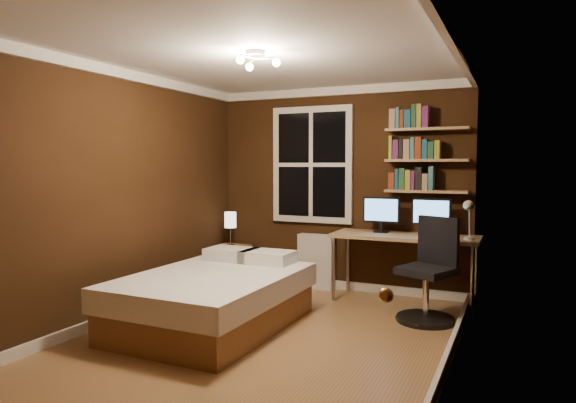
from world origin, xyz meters
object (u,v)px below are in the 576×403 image
at_px(bedside_lamp, 230,229).
at_px(desk, 405,240).
at_px(monitor_right, 431,217).
at_px(nightstand, 231,265).
at_px(desk_lamp, 469,219).
at_px(radiator, 316,261).
at_px(monitor_left, 381,215).
at_px(bed, 214,298).
at_px(office_chair, 429,281).

xyz_separation_m(bedside_lamp, desk, (2.22, 0.08, -0.02)).
bearing_deg(desk, monitor_right, 16.58).
xyz_separation_m(nightstand, desk_lamp, (2.91, -0.07, 0.73)).
relative_size(radiator, monitor_left, 1.59).
distance_m(radiator, monitor_right, 1.55).
bearing_deg(desk_lamp, desk, 167.23).
distance_m(bed, desk_lamp, 2.72).
distance_m(bedside_lamp, radiator, 1.18).
distance_m(desk_lamp, office_chair, 0.80).
bearing_deg(office_chair, monitor_left, 157.62).
distance_m(bed, office_chair, 2.12).
distance_m(monitor_left, desk_lamp, 1.01).
height_order(monitor_right, desk_lamp, desk_lamp).
xyz_separation_m(monitor_right, office_chair, (0.10, -0.67, -0.58)).
relative_size(bedside_lamp, desk, 0.27).
bearing_deg(desk, bed, -131.98).
height_order(bed, office_chair, office_chair).
bearing_deg(bedside_lamp, monitor_left, 4.86).
height_order(bed, nightstand, bed).
xyz_separation_m(nightstand, radiator, (1.08, 0.29, 0.09)).
height_order(nightstand, monitor_right, monitor_right).
bearing_deg(desk_lamp, office_chair, -126.35).
distance_m(bedside_lamp, monitor_right, 2.50).
height_order(bed, bedside_lamp, bedside_lamp).
bearing_deg(nightstand, desk_lamp, -0.53).
relative_size(radiator, office_chair, 0.66).
height_order(radiator, monitor_right, monitor_right).
relative_size(monitor_left, office_chair, 0.42).
height_order(bedside_lamp, monitor_right, monitor_right).
bearing_deg(office_chair, radiator, 175.50).
bearing_deg(radiator, desk, -10.11).
relative_size(radiator, desk_lamp, 1.55).
bearing_deg(monitor_right, monitor_left, 180.00).
relative_size(nightstand, office_chair, 0.50).
relative_size(bed, desk_lamp, 4.34).
bearing_deg(bed, office_chair, 30.31).
height_order(bedside_lamp, radiator, bedside_lamp).
height_order(bedside_lamp, office_chair, office_chair).
bearing_deg(bedside_lamp, monitor_right, 3.77).
distance_m(nightstand, office_chair, 2.64).
bearing_deg(radiator, bed, -100.22).
distance_m(nightstand, desk_lamp, 3.00).
bearing_deg(bedside_lamp, office_chair, -11.19).
distance_m(bedside_lamp, office_chair, 2.65).
relative_size(nightstand, monitor_left, 1.19).
distance_m(bed, nightstand, 1.72).
height_order(radiator, desk_lamp, desk_lamp).
bearing_deg(bed, monitor_left, 56.22).
height_order(desk_lamp, office_chair, desk_lamp).
bearing_deg(monitor_left, bed, -124.55).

